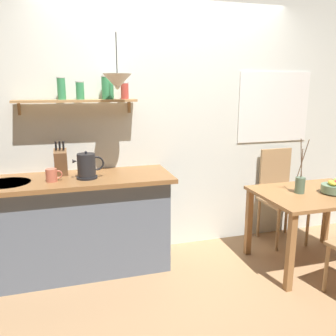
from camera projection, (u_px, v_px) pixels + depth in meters
name	position (u px, v px, depth m)	size (l,w,h in m)	color
ground_plane	(186.00, 272.00, 3.27)	(14.00, 14.00, 0.00)	#A87F56
back_wall	(186.00, 120.00, 3.62)	(6.80, 0.11, 2.70)	silver
kitchen_counter	(71.00, 225.00, 3.19)	(1.83, 0.63, 0.91)	slate
wall_shelf	(87.00, 95.00, 3.14)	(1.08, 0.20, 0.34)	tan
dining_table	(314.00, 203.00, 3.30)	(1.05, 0.80, 0.72)	#9E6B3D
dining_chair_far	(280.00, 191.00, 3.88)	(0.44, 0.44, 1.02)	tan
fruit_bowl	(334.00, 188.00, 3.23)	(0.23, 0.23, 0.14)	slate
twig_vase	(300.00, 184.00, 3.24)	(0.10, 0.09, 0.51)	#567056
electric_kettle	(87.00, 166.00, 3.03)	(0.27, 0.18, 0.24)	black
knife_block	(61.00, 162.00, 3.14)	(0.11, 0.18, 0.31)	brown
coffee_mug_by_sink	(52.00, 175.00, 2.95)	(0.14, 0.09, 0.11)	#C6664C
pendant_lamp	(117.00, 81.00, 2.93)	(0.24, 0.24, 0.46)	black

